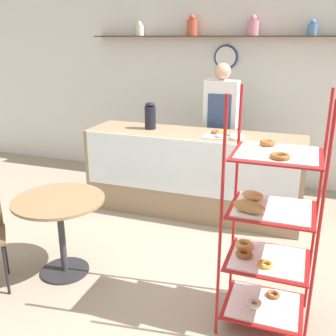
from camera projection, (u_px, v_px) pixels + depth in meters
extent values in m
plane|color=gray|center=(151.00, 269.00, 3.71)|extent=(14.00, 14.00, 0.00)
cube|color=white|center=(220.00, 89.00, 5.72)|extent=(10.00, 0.06, 2.70)
cube|color=#4C331E|center=(220.00, 36.00, 5.35)|extent=(3.78, 0.24, 0.02)
cylinder|color=silver|center=(140.00, 30.00, 5.71)|extent=(0.11, 0.11, 0.15)
sphere|color=silver|center=(140.00, 23.00, 5.68)|extent=(0.06, 0.06, 0.06)
cylinder|color=#B24C33|center=(192.00, 28.00, 5.44)|extent=(0.15, 0.15, 0.21)
sphere|color=#B24C33|center=(192.00, 17.00, 5.40)|extent=(0.08, 0.08, 0.08)
cylinder|color=#CC7F99|center=(253.00, 28.00, 5.18)|extent=(0.15, 0.15, 0.19)
sphere|color=#CC7F99|center=(254.00, 18.00, 5.14)|extent=(0.08, 0.08, 0.08)
cylinder|color=#4C7FB2|center=(312.00, 30.00, 4.95)|extent=(0.12, 0.12, 0.14)
sphere|color=#4C7FB2|center=(313.00, 22.00, 4.92)|extent=(0.07, 0.07, 0.07)
cylinder|color=navy|center=(226.00, 57.00, 5.51)|extent=(0.33, 0.03, 0.33)
cylinder|color=white|center=(226.00, 57.00, 5.49)|extent=(0.29, 0.00, 0.29)
cube|color=#937A5B|center=(193.00, 173.00, 4.78)|extent=(2.58, 0.68, 1.00)
cube|color=silver|center=(185.00, 168.00, 4.41)|extent=(2.48, 0.01, 0.64)
cylinder|color=#A51919|center=(221.00, 226.00, 2.63)|extent=(0.02, 0.02, 1.76)
cylinder|color=#A51919|center=(317.00, 241.00, 2.43)|extent=(0.02, 0.02, 1.76)
cylinder|color=#A51919|center=(235.00, 197.00, 3.10)|extent=(0.02, 0.02, 1.76)
cylinder|color=#A51919|center=(317.00, 208.00, 2.90)|extent=(0.02, 0.02, 1.76)
cube|color=#A51919|center=(263.00, 306.00, 3.01)|extent=(0.59, 0.51, 0.01)
cube|color=white|center=(263.00, 305.00, 3.00)|extent=(0.52, 0.45, 0.01)
torus|color=silver|center=(254.00, 304.00, 2.98)|extent=(0.12, 0.12, 0.04)
torus|color=brown|center=(273.00, 295.00, 3.09)|extent=(0.10, 0.10, 0.03)
cube|color=#A51919|center=(267.00, 260.00, 2.88)|extent=(0.59, 0.51, 0.01)
cube|color=white|center=(268.00, 259.00, 2.87)|extent=(0.52, 0.45, 0.01)
torus|color=gold|center=(265.00, 264.00, 2.77)|extent=(0.11, 0.11, 0.03)
torus|color=brown|center=(244.00, 254.00, 2.90)|extent=(0.13, 0.13, 0.04)
torus|color=tan|center=(244.00, 244.00, 3.02)|extent=(0.14, 0.14, 0.04)
cube|color=#A51919|center=(272.00, 210.00, 2.75)|extent=(0.59, 0.51, 0.01)
cube|color=white|center=(272.00, 208.00, 2.75)|extent=(0.52, 0.45, 0.01)
ellipsoid|color=#B27F47|center=(249.00, 207.00, 2.65)|extent=(0.24, 0.13, 0.09)
ellipsoid|color=tan|center=(253.00, 195.00, 2.87)|extent=(0.18, 0.12, 0.07)
cube|color=#A51919|center=(277.00, 155.00, 2.62)|extent=(0.59, 0.51, 0.01)
cube|color=white|center=(277.00, 153.00, 2.62)|extent=(0.52, 0.45, 0.01)
torus|color=brown|center=(280.00, 156.00, 2.47)|extent=(0.13, 0.13, 0.03)
torus|color=brown|center=(268.00, 143.00, 2.76)|extent=(0.11, 0.11, 0.04)
cube|color=#282833|center=(219.00, 162.00, 5.28)|extent=(0.26, 0.19, 0.95)
cube|color=silver|center=(221.00, 104.00, 5.03)|extent=(0.43, 0.22, 0.61)
cube|color=#334770|center=(219.00, 114.00, 4.96)|extent=(0.30, 0.01, 0.51)
sphere|color=tan|center=(223.00, 71.00, 4.90)|extent=(0.21, 0.21, 0.21)
cylinder|color=#262628|center=(65.00, 270.00, 3.66)|extent=(0.44, 0.44, 0.02)
cylinder|color=#333338|center=(62.00, 236.00, 3.55)|extent=(0.06, 0.06, 0.69)
cylinder|color=olive|center=(58.00, 200.00, 3.44)|extent=(0.80, 0.80, 0.02)
cylinder|color=black|center=(6.00, 270.00, 3.27)|extent=(0.02, 0.02, 0.47)
cylinder|color=black|center=(5.00, 251.00, 3.55)|extent=(0.02, 0.02, 0.47)
cylinder|color=black|center=(150.00, 118.00, 4.79)|extent=(0.14, 0.14, 0.28)
ellipsoid|color=black|center=(150.00, 104.00, 4.74)|extent=(0.11, 0.11, 0.05)
cube|color=silver|center=(224.00, 136.00, 4.45)|extent=(0.43, 0.32, 0.01)
torus|color=brown|center=(216.00, 132.00, 4.55)|extent=(0.12, 0.12, 0.03)
torus|color=#EAB2C1|center=(220.00, 136.00, 4.39)|extent=(0.11, 0.11, 0.03)
torus|color=silver|center=(235.00, 137.00, 4.30)|extent=(0.13, 0.13, 0.03)
torus|color=gold|center=(223.00, 133.00, 4.52)|extent=(0.13, 0.13, 0.04)
torus|color=tan|center=(228.00, 134.00, 4.49)|extent=(0.11, 0.11, 0.03)
torus|color=#EAB2C1|center=(236.00, 135.00, 4.38)|extent=(0.14, 0.14, 0.04)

